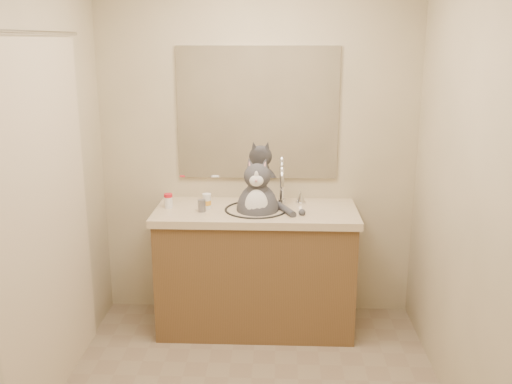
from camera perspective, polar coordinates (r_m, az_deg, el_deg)
room at (r=2.76m, az=-0.82°, el=-0.47°), size 2.22×2.52×2.42m
vanity at (r=3.92m, az=0.01°, el=-7.41°), size 1.34×0.59×1.12m
mirror at (r=3.93m, az=0.17°, el=7.86°), size 1.10×0.02×0.90m
shower_curtain at (r=3.14m, az=-20.23°, el=-2.73°), size 0.02×1.30×1.93m
cat at (r=3.75m, az=0.18°, el=-1.52°), size 0.40×0.33×0.56m
pill_bottle_redcap at (r=3.84m, az=-8.75°, el=-0.87°), size 0.07×0.07×0.10m
pill_bottle_orange at (r=3.80m, az=-4.94°, el=-0.94°), size 0.07×0.07×0.10m
grey_canister at (r=3.73m, az=-5.44°, el=-1.38°), size 0.07×0.07×0.08m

